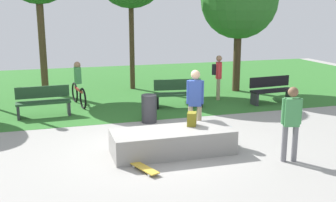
{
  "coord_description": "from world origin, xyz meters",
  "views": [
    {
      "loc": [
        -2.41,
        -8.83,
        3.25
      ],
      "look_at": [
        0.18,
        -0.08,
        1.14
      ],
      "focal_mm": 43.31,
      "sensor_mm": 36.0,
      "label": 1
    }
  ],
  "objects_px": {
    "park_bench_far_right": "(272,89)",
    "pedestrian_with_backpack": "(218,73)",
    "concrete_ledge": "(172,141)",
    "skateboard_by_ledge": "(144,168)",
    "skateboard_spare": "(221,124)",
    "trash_bin": "(149,109)",
    "skater_performing_trick": "(291,119)",
    "cyclist_on_bicycle": "(78,87)",
    "skater_watching": "(195,99)",
    "tree_leaning_ash": "(239,0)",
    "backpack_on_ledge": "(192,119)",
    "park_bench_far_left": "(178,93)",
    "park_bench_by_oak": "(43,101)"
  },
  "relations": [
    {
      "from": "park_bench_far_right",
      "to": "pedestrian_with_backpack",
      "type": "height_order",
      "value": "pedestrian_with_backpack"
    },
    {
      "from": "concrete_ledge",
      "to": "skateboard_by_ledge",
      "type": "xyz_separation_m",
      "value": [
        -0.86,
        -0.86,
        -0.21
      ]
    },
    {
      "from": "skateboard_by_ledge",
      "to": "skateboard_spare",
      "type": "xyz_separation_m",
      "value": [
        2.8,
        2.49,
        0.0
      ]
    },
    {
      "from": "trash_bin",
      "to": "pedestrian_with_backpack",
      "type": "distance_m",
      "value": 3.83
    },
    {
      "from": "park_bench_far_right",
      "to": "pedestrian_with_backpack",
      "type": "relative_size",
      "value": 1.02
    },
    {
      "from": "skater_performing_trick",
      "to": "trash_bin",
      "type": "distance_m",
      "value": 4.45
    },
    {
      "from": "park_bench_far_right",
      "to": "cyclist_on_bicycle",
      "type": "bearing_deg",
      "value": 166.13
    },
    {
      "from": "concrete_ledge",
      "to": "park_bench_far_right",
      "type": "relative_size",
      "value": 1.69
    },
    {
      "from": "skater_watching",
      "to": "tree_leaning_ash",
      "type": "relative_size",
      "value": 0.35
    },
    {
      "from": "pedestrian_with_backpack",
      "to": "cyclist_on_bicycle",
      "type": "bearing_deg",
      "value": 173.44
    },
    {
      "from": "park_bench_far_right",
      "to": "tree_leaning_ash",
      "type": "distance_m",
      "value": 3.82
    },
    {
      "from": "skater_performing_trick",
      "to": "backpack_on_ledge",
      "type": "bearing_deg",
      "value": 140.25
    },
    {
      "from": "pedestrian_with_backpack",
      "to": "cyclist_on_bicycle",
      "type": "relative_size",
      "value": 0.89
    },
    {
      "from": "tree_leaning_ash",
      "to": "trash_bin",
      "type": "height_order",
      "value": "tree_leaning_ash"
    },
    {
      "from": "park_bench_far_left",
      "to": "park_bench_by_oak",
      "type": "bearing_deg",
      "value": 179.72
    },
    {
      "from": "concrete_ledge",
      "to": "park_bench_far_left",
      "type": "height_order",
      "value": "park_bench_far_left"
    },
    {
      "from": "park_bench_far_right",
      "to": "pedestrian_with_backpack",
      "type": "bearing_deg",
      "value": 146.92
    },
    {
      "from": "skateboard_by_ledge",
      "to": "park_bench_by_oak",
      "type": "relative_size",
      "value": 0.5
    },
    {
      "from": "skater_watching",
      "to": "park_bench_far_right",
      "type": "bearing_deg",
      "value": 36.84
    },
    {
      "from": "park_bench_by_oak",
      "to": "cyclist_on_bicycle",
      "type": "height_order",
      "value": "cyclist_on_bicycle"
    },
    {
      "from": "concrete_ledge",
      "to": "skateboard_spare",
      "type": "relative_size",
      "value": 3.38
    },
    {
      "from": "skateboard_by_ledge",
      "to": "park_bench_by_oak",
      "type": "height_order",
      "value": "park_bench_by_oak"
    },
    {
      "from": "skater_performing_trick",
      "to": "cyclist_on_bicycle",
      "type": "bearing_deg",
      "value": 120.79
    },
    {
      "from": "skateboard_by_ledge",
      "to": "park_bench_far_left",
      "type": "bearing_deg",
      "value": 64.95
    },
    {
      "from": "skater_watching",
      "to": "park_bench_far_left",
      "type": "height_order",
      "value": "skater_watching"
    },
    {
      "from": "park_bench_far_right",
      "to": "skateboard_spare",
      "type": "bearing_deg",
      "value": -142.66
    },
    {
      "from": "skateboard_by_ledge",
      "to": "pedestrian_with_backpack",
      "type": "distance_m",
      "value": 7.05
    },
    {
      "from": "skateboard_by_ledge",
      "to": "skater_watching",
      "type": "bearing_deg",
      "value": 45.0
    },
    {
      "from": "tree_leaning_ash",
      "to": "trash_bin",
      "type": "relative_size",
      "value": 6.17
    },
    {
      "from": "skateboard_spare",
      "to": "pedestrian_with_backpack",
      "type": "distance_m",
      "value": 3.56
    },
    {
      "from": "skater_watching",
      "to": "skateboard_by_ledge",
      "type": "bearing_deg",
      "value": -135.0
    },
    {
      "from": "skateboard_spare",
      "to": "park_bench_far_left",
      "type": "distance_m",
      "value": 2.62
    },
    {
      "from": "tree_leaning_ash",
      "to": "pedestrian_with_backpack",
      "type": "bearing_deg",
      "value": -136.88
    },
    {
      "from": "skateboard_by_ledge",
      "to": "park_bench_far_left",
      "type": "height_order",
      "value": "park_bench_far_left"
    },
    {
      "from": "skater_watching",
      "to": "park_bench_far_left",
      "type": "bearing_deg",
      "value": 79.13
    },
    {
      "from": "backpack_on_ledge",
      "to": "cyclist_on_bicycle",
      "type": "xyz_separation_m",
      "value": [
        -2.22,
        5.18,
        -0.07
      ]
    },
    {
      "from": "backpack_on_ledge",
      "to": "skateboard_spare",
      "type": "height_order",
      "value": "backpack_on_ledge"
    },
    {
      "from": "park_bench_far_right",
      "to": "park_bench_by_oak",
      "type": "height_order",
      "value": "same"
    },
    {
      "from": "backpack_on_ledge",
      "to": "park_bench_far_right",
      "type": "height_order",
      "value": "park_bench_far_right"
    },
    {
      "from": "concrete_ledge",
      "to": "park_bench_by_oak",
      "type": "height_order",
      "value": "park_bench_by_oak"
    },
    {
      "from": "concrete_ledge",
      "to": "backpack_on_ledge",
      "type": "distance_m",
      "value": 0.72
    },
    {
      "from": "park_bench_far_left",
      "to": "trash_bin",
      "type": "relative_size",
      "value": 2.03
    },
    {
      "from": "trash_bin",
      "to": "skateboard_spare",
      "type": "bearing_deg",
      "value": -28.85
    },
    {
      "from": "trash_bin",
      "to": "pedestrian_with_backpack",
      "type": "bearing_deg",
      "value": 35.48
    },
    {
      "from": "park_bench_far_right",
      "to": "tree_leaning_ash",
      "type": "relative_size",
      "value": 0.33
    },
    {
      "from": "park_bench_by_oak",
      "to": "cyclist_on_bicycle",
      "type": "bearing_deg",
      "value": 46.36
    },
    {
      "from": "concrete_ledge",
      "to": "skater_watching",
      "type": "relative_size",
      "value": 1.57
    },
    {
      "from": "park_bench_far_right",
      "to": "trash_bin",
      "type": "distance_m",
      "value": 4.82
    },
    {
      "from": "backpack_on_ledge",
      "to": "skater_performing_trick",
      "type": "relative_size",
      "value": 0.19
    },
    {
      "from": "backpack_on_ledge",
      "to": "park_bench_far_left",
      "type": "xyz_separation_m",
      "value": [
        0.95,
        3.96,
        -0.22
      ]
    }
  ]
}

